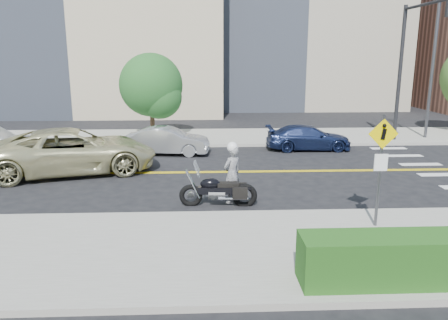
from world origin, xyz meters
name	(u,v)px	position (x,y,z in m)	size (l,w,h in m)	color
ground_plane	(214,172)	(0.00, 0.00, 0.00)	(120.00, 120.00, 0.00)	black
sidewalk_near	(221,250)	(0.00, -7.50, 0.07)	(60.00, 5.00, 0.15)	#9E9B91
sidewalk_far	(211,137)	(0.00, 7.50, 0.07)	(60.00, 5.00, 0.15)	#9E9B91
lamp_post	(433,65)	(12.00, 6.50, 4.15)	(0.16, 0.16, 8.00)	#4C4C51
traffic_light	(410,54)	(10.00, 5.08, 4.67)	(0.28, 4.50, 7.00)	black
pedestrian_sign	(381,160)	(4.20, -6.31, 1.96)	(0.78, 0.08, 3.00)	#4C4C51
motorcyclist	(232,173)	(0.49, -3.78, 0.99)	(0.81, 0.78, 1.98)	#98979C
motorcycle	(218,184)	(0.05, -4.09, 0.71)	(2.35, 0.71, 1.43)	black
suv	(74,151)	(-5.62, 0.16, 0.90)	(2.99, 6.48, 1.80)	beige
parked_car_silver	(167,141)	(-2.16, 3.43, 0.65)	(1.38, 3.97, 1.31)	#9EA0A5
parked_car_blue	(308,138)	(4.82, 4.20, 0.61)	(1.71, 4.21, 1.22)	#1A254E
tree_far_a	(151,85)	(-3.33, 7.51, 3.03)	(3.50, 3.50, 4.79)	#382619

